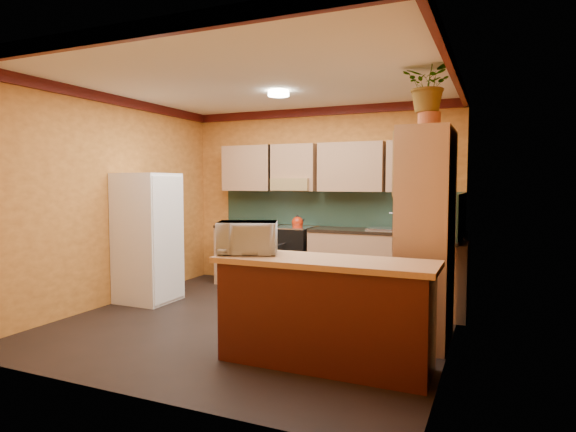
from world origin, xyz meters
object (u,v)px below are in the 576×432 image
object	(u,v)px
stove	(293,257)
fridge	(148,238)
pantry	(426,236)
microwave	(247,238)
base_cabinets_back	(332,261)
breakfast_bar	(324,315)

from	to	relation	value
stove	fridge	bearing A→B (deg)	-132.60
pantry	microwave	xyz separation A→B (m)	(-1.45, -1.01, 0.03)
stove	microwave	bearing A→B (deg)	-75.28
base_cabinets_back	fridge	xyz separation A→B (m)	(-2.05, -1.55, 0.41)
fridge	stove	bearing A→B (deg)	47.40
fridge	breakfast_bar	xyz separation A→B (m)	(2.90, -1.20, -0.41)
base_cabinets_back	fridge	bearing A→B (deg)	-142.90
fridge	breakfast_bar	bearing A→B (deg)	-22.54
base_cabinets_back	fridge	world-z (taller)	fridge
breakfast_bar	base_cabinets_back	bearing A→B (deg)	107.02
microwave	fridge	bearing A→B (deg)	128.80
breakfast_bar	microwave	distance (m)	0.98
base_cabinets_back	breakfast_bar	world-z (taller)	same
fridge	microwave	world-z (taller)	fridge
stove	breakfast_bar	size ratio (longest dim) A/B	0.51
pantry	microwave	size ratio (longest dim) A/B	3.95
stove	microwave	world-z (taller)	microwave
base_cabinets_back	pantry	size ratio (longest dim) A/B	1.74
pantry	breakfast_bar	xyz separation A→B (m)	(-0.70, -1.01, -0.61)
stove	fridge	distance (m)	2.15
microwave	stove	bearing A→B (deg)	82.71
base_cabinets_back	breakfast_bar	size ratio (longest dim) A/B	2.03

